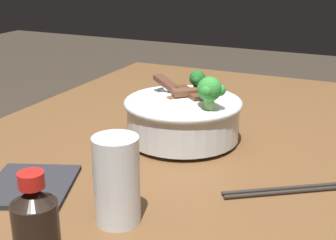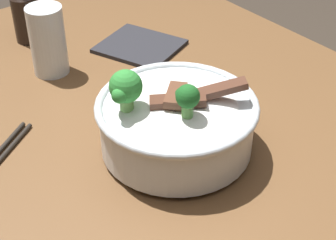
{
  "view_description": "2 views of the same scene",
  "coord_description": "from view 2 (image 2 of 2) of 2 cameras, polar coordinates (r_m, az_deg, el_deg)",
  "views": [
    {
      "loc": [
        0.81,
        0.28,
        1.13
      ],
      "look_at": [
        0.02,
        -0.08,
        0.83
      ],
      "focal_mm": 50.97,
      "sensor_mm": 36.0,
      "label": 1
    },
    {
      "loc": [
        -0.49,
        0.33,
        1.28
      ],
      "look_at": [
        -0.0,
        -0.06,
        0.83
      ],
      "focal_mm": 57.05,
      "sensor_mm": 36.0,
      "label": 2
    }
  ],
  "objects": [
    {
      "name": "folded_napkin",
      "position": [
        1.07,
        -3.02,
        7.87
      ],
      "size": [
        0.19,
        0.18,
        0.01
      ],
      "primitive_type": "cube",
      "rotation": [
        0.0,
        0.0,
        0.38
      ],
      "color": "#28282D",
      "rests_on": "dining_table"
    },
    {
      "name": "rice_bowl",
      "position": [
        0.77,
        0.85,
        0.12
      ],
      "size": [
        0.23,
        0.23,
        0.15
      ],
      "color": "silver",
      "rests_on": "dining_table"
    },
    {
      "name": "drinking_glass",
      "position": [
        0.98,
        -12.65,
        7.81
      ],
      "size": [
        0.06,
        0.06,
        0.13
      ],
      "color": "white",
      "rests_on": "dining_table"
    },
    {
      "name": "dining_table",
      "position": [
        0.85,
        -3.09,
        -9.72
      ],
      "size": [
        1.25,
        1.0,
        0.77
      ],
      "color": "brown",
      "rests_on": "ground"
    },
    {
      "name": "soy_sauce_bottle",
      "position": [
        1.11,
        -14.94,
        10.95
      ],
      "size": [
        0.05,
        0.05,
        0.13
      ],
      "color": "black",
      "rests_on": "dining_table"
    }
  ]
}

